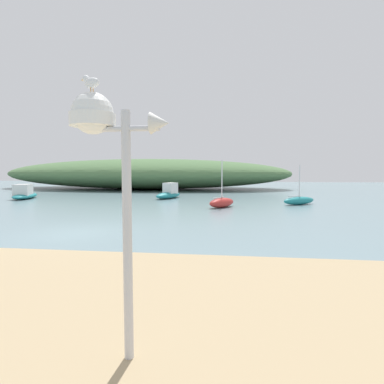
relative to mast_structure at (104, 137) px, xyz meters
name	(u,v)px	position (x,y,z in m)	size (l,w,h in m)	color
ground_plane	(77,233)	(-4.89, 8.55, -3.08)	(120.00, 120.00, 0.00)	gray
distant_hill	(144,174)	(-10.83, 39.84, -0.94)	(41.76, 15.82, 4.28)	#517547
mast_structure	(104,137)	(0.00, 0.00, 0.00)	(1.27, 0.57, 3.44)	silver
seagull_on_radar	(91,82)	(-0.15, 0.01, 0.69)	(0.31, 0.18, 0.22)	orange
sailboat_west_reach	(299,201)	(6.90, 20.80, -2.76)	(3.00, 2.44, 3.09)	teal
motorboat_outer_mooring	(169,193)	(-4.16, 24.77, -2.57)	(2.43, 3.86, 1.48)	teal
motorboat_east_reach	(24,194)	(-17.47, 22.65, -2.61)	(2.78, 4.64, 1.37)	teal
sailboat_near_shore	(222,202)	(1.00, 18.25, -2.72)	(2.22, 2.66, 3.39)	#B72D28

